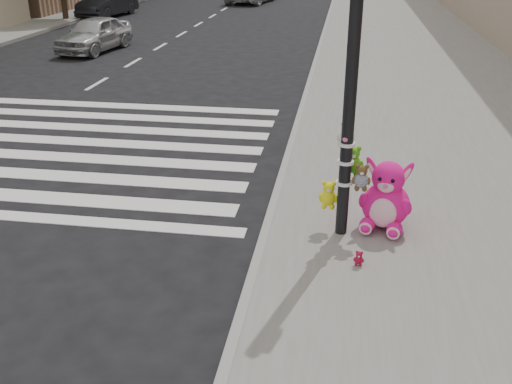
% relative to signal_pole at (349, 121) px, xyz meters
% --- Properties ---
extents(ground, '(120.00, 120.00, 0.00)m').
position_rel_signal_pole_xyz_m(ground, '(-2.61, -1.83, -1.74)').
color(ground, black).
rests_on(ground, ground).
extents(sidewalk_near, '(7.00, 80.00, 0.14)m').
position_rel_signal_pole_xyz_m(sidewalk_near, '(2.39, 8.17, -1.67)').
color(sidewalk_near, slate).
rests_on(sidewalk_near, ground).
extents(sidewalk_far, '(6.00, 80.00, 0.14)m').
position_rel_signal_pole_xyz_m(sidewalk_far, '(-16.11, 18.17, -1.67)').
color(sidewalk_far, slate).
rests_on(sidewalk_far, ground).
extents(curb_edge, '(0.12, 80.00, 0.15)m').
position_rel_signal_pole_xyz_m(curb_edge, '(-1.06, 8.17, -1.67)').
color(curb_edge, gray).
rests_on(curb_edge, ground).
extents(crosswalk, '(11.00, 6.00, 0.01)m').
position_rel_signal_pole_xyz_m(crosswalk, '(-7.11, 3.37, -1.73)').
color(crosswalk, silver).
rests_on(crosswalk, ground).
extents(signal_pole, '(0.69, 0.50, 4.00)m').
position_rel_signal_pole_xyz_m(signal_pole, '(0.00, 0.00, 0.00)').
color(signal_pole, black).
rests_on(signal_pole, sidewalk_near).
extents(pink_bunny, '(0.77, 0.87, 1.04)m').
position_rel_signal_pole_xyz_m(pink_bunny, '(0.59, 0.22, -1.17)').
color(pink_bunny, '#FF1592').
rests_on(pink_bunny, sidewalk_near).
extents(red_teddy, '(0.15, 0.11, 0.20)m').
position_rel_signal_pole_xyz_m(red_teddy, '(0.23, -0.88, -1.50)').
color(red_teddy, '#A11030').
rests_on(red_teddy, sidewalk_near).
extents(car_silver_far, '(1.93, 3.78, 1.23)m').
position_rel_signal_pole_xyz_m(car_silver_far, '(-9.16, 12.94, -1.12)').
color(car_silver_far, '#B6B6BB').
rests_on(car_silver_far, ground).
extents(car_dark_far, '(2.03, 4.22, 1.34)m').
position_rel_signal_pole_xyz_m(car_dark_far, '(-12.41, 22.16, -1.07)').
color(car_dark_far, black).
rests_on(car_dark_far, ground).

